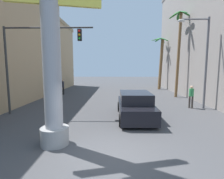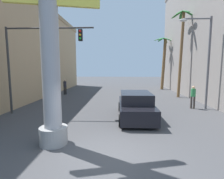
{
  "view_description": "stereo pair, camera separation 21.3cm",
  "coord_description": "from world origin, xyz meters",
  "views": [
    {
      "loc": [
        0.22,
        -5.63,
        2.99
      ],
      "look_at": [
        0.0,
        3.82,
        1.84
      ],
      "focal_mm": 28.0,
      "sensor_mm": 36.0,
      "label": 1
    },
    {
      "loc": [
        0.43,
        -5.62,
        2.99
      ],
      "look_at": [
        0.0,
        3.82,
        1.84
      ],
      "focal_mm": 28.0,
      "sensor_mm": 36.0,
      "label": 2
    }
  ],
  "objects": [
    {
      "name": "street_lamp",
      "position": [
        6.42,
        7.34,
        4.01
      ],
      "size": [
        2.29,
        0.28,
        6.59
      ],
      "color": "#59595E",
      "rests_on": "ground"
    },
    {
      "name": "palm_tree_far_right",
      "position": [
        6.57,
        19.62,
        4.32
      ],
      "size": [
        2.52,
        2.43,
        7.33
      ],
      "color": "brown",
      "rests_on": "ground"
    },
    {
      "name": "ground_plane",
      "position": [
        0.0,
        10.0,
        0.0
      ],
      "size": [
        93.92,
        93.92,
        0.0
      ],
      "primitive_type": "plane",
      "color": "#424244"
    },
    {
      "name": "car_lead",
      "position": [
        1.38,
        4.77,
        0.74
      ],
      "size": [
        2.09,
        4.7,
        1.56
      ],
      "color": "black",
      "rests_on": "ground"
    },
    {
      "name": "traffic_light_mast",
      "position": [
        -4.98,
        5.45,
        4.01
      ],
      "size": [
        5.65,
        0.32,
        5.59
      ],
      "color": "#333333",
      "rests_on": "ground"
    },
    {
      "name": "palm_tree_mid_right",
      "position": [
        6.6,
        12.69,
        5.43
      ],
      "size": [
        2.21,
        2.41,
        8.71
      ],
      "color": "brown",
      "rests_on": "ground"
    },
    {
      "name": "pedestrian_mid_right",
      "position": [
        5.86,
        7.43,
        1.0
      ],
      "size": [
        0.48,
        0.48,
        1.7
      ],
      "color": "#3F3833",
      "rests_on": "ground"
    },
    {
      "name": "pedestrian_far_left",
      "position": [
        -5.84,
        13.93,
        1.01
      ],
      "size": [
        0.48,
        0.48,
        1.73
      ],
      "color": "black",
      "rests_on": "ground"
    }
  ]
}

